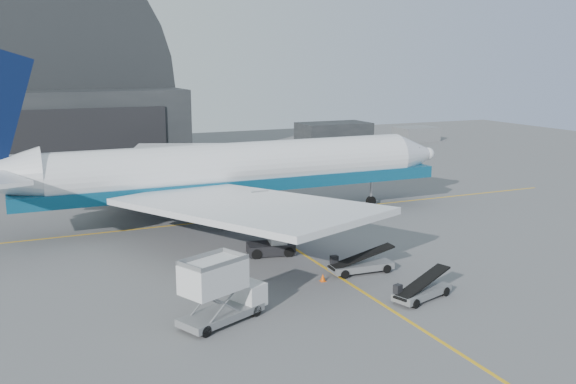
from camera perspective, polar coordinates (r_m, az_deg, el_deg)
name	(u,v)px	position (r m, az deg, el deg)	size (l,w,h in m)	color
ground	(336,275)	(50.11, 4.27, -7.35)	(200.00, 200.00, 0.00)	#565659
taxi_lines	(273,235)	(61.04, -1.36, -3.82)	(80.00, 42.12, 0.02)	gold
hangar	(6,105)	(106.84, -23.79, 7.05)	(50.00, 28.30, 28.00)	black
distant_bldg_a	(334,143)	(129.82, 4.08, 4.41)	(14.00, 8.00, 4.00)	black
distant_bldg_b	(416,141)	(135.31, 11.27, 4.51)	(8.00, 6.00, 2.80)	slate
airliner	(219,171)	(65.51, -6.13, 1.84)	(52.92, 51.32, 18.57)	white
catering_truck	(220,291)	(40.86, -6.07, -8.75)	(6.37, 4.48, 4.12)	slate
pushback_tug	(272,247)	(54.89, -1.43, -4.87)	(4.29, 3.00, 1.82)	black
belt_loader_a	(421,291)	(45.87, 11.77, -8.61)	(5.14, 2.99, 1.93)	slate
belt_loader_b	(360,265)	(50.59, 6.45, -6.46)	(5.37, 2.09, 2.03)	slate
traffic_cone	(323,278)	(48.55, 3.12, -7.61)	(0.41, 0.41, 0.60)	#E65007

